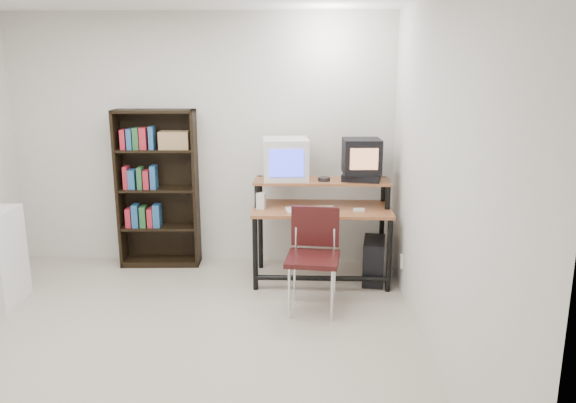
{
  "coord_description": "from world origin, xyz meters",
  "views": [
    {
      "loc": [
        1.1,
        -3.81,
        2.09
      ],
      "look_at": [
        0.93,
        1.1,
        0.88
      ],
      "focal_mm": 35.0,
      "sensor_mm": 36.0,
      "label": 1
    }
  ],
  "objects_px": {
    "crt_tv": "(362,156)",
    "school_chair": "(314,248)",
    "computer_desk": "(322,210)",
    "pc_tower": "(374,260)",
    "bookshelf": "(158,186)",
    "crt_monitor": "(286,159)"
  },
  "relations": [
    {
      "from": "computer_desk",
      "to": "bookshelf",
      "type": "relative_size",
      "value": 0.81
    },
    {
      "from": "computer_desk",
      "to": "pc_tower",
      "type": "distance_m",
      "value": 0.71
    },
    {
      "from": "crt_tv",
      "to": "pc_tower",
      "type": "relative_size",
      "value": 0.82
    },
    {
      "from": "crt_tv",
      "to": "pc_tower",
      "type": "height_order",
      "value": "crt_tv"
    },
    {
      "from": "crt_monitor",
      "to": "crt_tv",
      "type": "height_order",
      "value": "crt_tv"
    },
    {
      "from": "bookshelf",
      "to": "school_chair",
      "type": "bearing_deg",
      "value": -36.23
    },
    {
      "from": "computer_desk",
      "to": "pc_tower",
      "type": "xyz_separation_m",
      "value": [
        0.52,
        -0.05,
        -0.49
      ]
    },
    {
      "from": "crt_monitor",
      "to": "pc_tower",
      "type": "bearing_deg",
      "value": -17.51
    },
    {
      "from": "crt_tv",
      "to": "crt_monitor",
      "type": "bearing_deg",
      "value": 174.85
    },
    {
      "from": "crt_monitor",
      "to": "crt_tv",
      "type": "distance_m",
      "value": 0.74
    },
    {
      "from": "bookshelf",
      "to": "pc_tower",
      "type": "bearing_deg",
      "value": -13.69
    },
    {
      "from": "crt_tv",
      "to": "school_chair",
      "type": "xyz_separation_m",
      "value": [
        -0.47,
        -0.81,
        -0.67
      ]
    },
    {
      "from": "computer_desk",
      "to": "crt_monitor",
      "type": "height_order",
      "value": "crt_monitor"
    },
    {
      "from": "pc_tower",
      "to": "school_chair",
      "type": "height_order",
      "value": "school_chair"
    },
    {
      "from": "crt_tv",
      "to": "bookshelf",
      "type": "xyz_separation_m",
      "value": [
        -2.08,
        0.26,
        -0.37
      ]
    },
    {
      "from": "computer_desk",
      "to": "crt_monitor",
      "type": "xyz_separation_m",
      "value": [
        -0.36,
        0.15,
        0.47
      ]
    },
    {
      "from": "pc_tower",
      "to": "bookshelf",
      "type": "distance_m",
      "value": 2.34
    },
    {
      "from": "crt_monitor",
      "to": "school_chair",
      "type": "bearing_deg",
      "value": -76.59
    },
    {
      "from": "school_chair",
      "to": "computer_desk",
      "type": "bearing_deg",
      "value": 89.08
    },
    {
      "from": "school_chair",
      "to": "bookshelf",
      "type": "distance_m",
      "value": 1.96
    },
    {
      "from": "crt_tv",
      "to": "school_chair",
      "type": "distance_m",
      "value": 1.15
    },
    {
      "from": "crt_monitor",
      "to": "pc_tower",
      "type": "relative_size",
      "value": 1.05
    }
  ]
}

